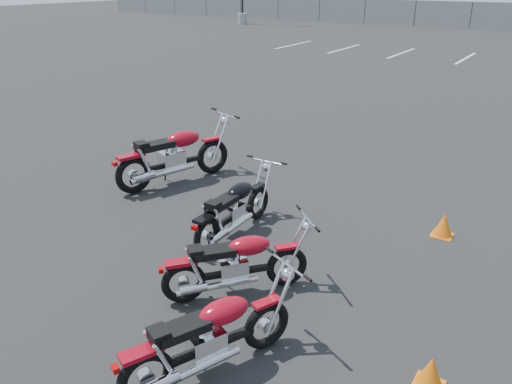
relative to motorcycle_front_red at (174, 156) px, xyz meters
The scene contains 8 objects.
ground 2.57m from the motorcycle_front_red, 34.16° to the right, with size 120.00×120.00×0.00m, color black.
motorcycle_front_red is the anchor object (origin of this frame).
motorcycle_second_black 2.30m from the motorcycle_front_red, 26.68° to the right, with size 0.71×1.85×0.90m.
motorcycle_third_red 3.68m from the motorcycle_front_red, 37.20° to the right, with size 1.45×1.60×0.89m.
motorcycle_rear_red 4.86m from the motorcycle_front_red, 44.50° to the right, with size 1.10×1.82×0.91m.
training_cone_near 4.65m from the motorcycle_front_red, ahead, with size 0.29×0.29×0.35m.
training_cone_far 5.80m from the motorcycle_front_red, 24.88° to the right, with size 0.26×0.26×0.32m.
parking_line_stripes 18.60m from the motorcycle_front_red, 91.29° to the left, with size 15.12×4.00×0.01m.
Camera 1 is at (3.76, -4.84, 3.47)m, focal length 35.00 mm.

